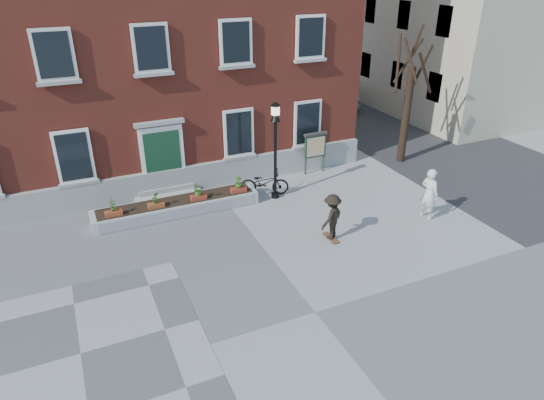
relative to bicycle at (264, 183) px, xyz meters
name	(u,v)px	position (x,y,z in m)	size (l,w,h in m)	color
ground	(315,312)	(-1.65, -7.33, -0.52)	(100.00, 100.00, 0.00)	gray
checker_patch	(81,354)	(-7.65, -6.33, -0.52)	(6.00, 6.00, 0.01)	#505053
bicycle	(264,183)	(0.00, 0.00, 0.00)	(0.69, 1.98, 1.04)	black
parked_car	(334,93)	(9.47, 10.48, 0.24)	(1.60, 4.59, 1.51)	#AEB0B3
bystander	(429,194)	(4.68, -4.30, 0.46)	(0.72, 0.47, 1.97)	silver
brick_building	(126,18)	(-3.65, 6.65, 5.78)	(18.40, 10.85, 12.60)	#963729
planter_assembly	(177,206)	(-3.64, -0.15, -0.21)	(6.20, 1.12, 1.15)	beige
bare_tree	(408,103)	(7.36, 0.68, 2.27)	(1.83, 1.83, 6.16)	black
lamp_post	(275,137)	(0.29, -0.43, 2.02)	(0.40, 0.40, 3.93)	black
notice_board	(315,146)	(2.93, 1.12, 0.74)	(1.10, 0.16, 1.87)	#193221
skateboarder	(332,217)	(0.68, -4.17, 0.36)	(1.20, 1.02, 1.69)	brown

